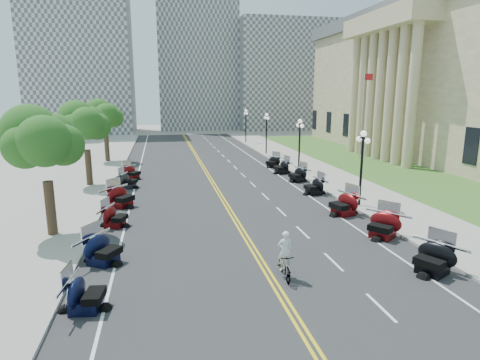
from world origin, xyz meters
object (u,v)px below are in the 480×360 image
cyclist_rider (285,233)px  flagpole (362,116)px  civic_building (475,80)px  bicycle (285,265)px

cyclist_rider → flagpole: bearing=-122.8°
civic_building → bicycle: 42.34m
flagpole → cyclist_rider: flagpole is taller
bicycle → civic_building: bearing=44.7°
civic_building → cyclist_rider: civic_building is taller
flagpole → bicycle: bearing=-122.8°
civic_building → bicycle: bearing=-139.3°
cyclist_rider → bicycle: bearing=-0.0°
flagpole → bicycle: size_ratio=5.38×
bicycle → cyclist_rider: cyclist_rider is taller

